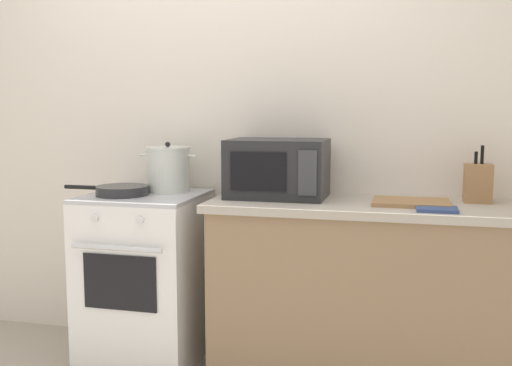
{
  "coord_description": "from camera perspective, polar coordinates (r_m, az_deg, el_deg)",
  "views": [
    {
      "loc": [
        1.01,
        -2.32,
        1.38
      ],
      "look_at": [
        0.27,
        0.6,
        1.0
      ],
      "focal_mm": 41.88,
      "sensor_mm": 36.0,
      "label": 1
    }
  ],
  "objects": [
    {
      "name": "stock_pot",
      "position": [
        3.32,
        -8.4,
        1.31
      ],
      "size": [
        0.33,
        0.24,
        0.28
      ],
      "color": "silver",
      "rests_on": "stove"
    },
    {
      "name": "countertop_right",
      "position": [
        2.98,
        11.93,
        -2.23
      ],
      "size": [
        1.7,
        0.6,
        0.04
      ],
      "primitive_type": "cube",
      "color": "#ADA393",
      "rests_on": "lower_cabinet_right"
    },
    {
      "name": "frying_pan",
      "position": [
        3.24,
        -12.76,
        -0.7
      ],
      "size": [
        0.48,
        0.28,
        0.05
      ],
      "color": "#28282B",
      "rests_on": "stove"
    },
    {
      "name": "lower_cabinet_right",
      "position": [
        3.09,
        11.7,
        -10.68
      ],
      "size": [
        1.64,
        0.56,
        0.88
      ],
      "primitive_type": "cube",
      "color": "#8C7051",
      "rests_on": "ground_plane"
    },
    {
      "name": "stove",
      "position": [
        3.35,
        -10.48,
        -8.88
      ],
      "size": [
        0.6,
        0.64,
        0.92
      ],
      "color": "white",
      "rests_on": "ground_plane"
    },
    {
      "name": "microwave",
      "position": [
        3.08,
        2.09,
        1.41
      ],
      "size": [
        0.5,
        0.37,
        0.3
      ],
      "color": "#232326",
      "rests_on": "countertop_right"
    },
    {
      "name": "back_wall",
      "position": [
        3.37,
        2.04,
        4.97
      ],
      "size": [
        4.4,
        0.1,
        2.5
      ],
      "primitive_type": "cube",
      "color": "silver",
      "rests_on": "ground_plane"
    },
    {
      "name": "cutting_board",
      "position": [
        2.95,
        14.59,
        -1.8
      ],
      "size": [
        0.36,
        0.26,
        0.02
      ],
      "primitive_type": "cube",
      "color": "#997047",
      "rests_on": "countertop_right"
    },
    {
      "name": "knife_block",
      "position": [
        3.1,
        20.43,
        0.02
      ],
      "size": [
        0.13,
        0.1,
        0.28
      ],
      "color": "#997047",
      "rests_on": "countertop_right"
    },
    {
      "name": "oven_mitt",
      "position": [
        2.8,
        16.9,
        -2.41
      ],
      "size": [
        0.18,
        0.14,
        0.02
      ],
      "primitive_type": "cube",
      "color": "#33477A",
      "rests_on": "countertop_right"
    }
  ]
}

